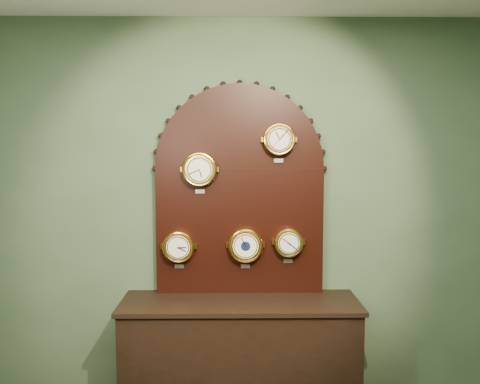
{
  "coord_description": "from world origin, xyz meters",
  "views": [
    {
      "loc": [
        -0.04,
        -1.2,
        1.9
      ],
      "look_at": [
        0.0,
        2.25,
        1.58
      ],
      "focal_mm": 38.33,
      "sensor_mm": 36.0,
      "label": 1
    }
  ],
  "objects_px": {
    "arabic_clock": "(279,140)",
    "hygrometer": "(179,247)",
    "shop_counter": "(240,361)",
    "tide_clock": "(289,243)",
    "roman_clock": "(199,169)",
    "display_board": "(240,183)",
    "barometer": "(245,245)"
  },
  "relations": [
    {
      "from": "display_board",
      "to": "arabic_clock",
      "type": "xyz_separation_m",
      "value": [
        0.28,
        -0.07,
        0.31
      ]
    },
    {
      "from": "tide_clock",
      "to": "roman_clock",
      "type": "bearing_deg",
      "value": -179.92
    },
    {
      "from": "shop_counter",
      "to": "barometer",
      "type": "bearing_deg",
      "value": 75.08
    },
    {
      "from": "arabic_clock",
      "to": "hygrometer",
      "type": "distance_m",
      "value": 1.04
    },
    {
      "from": "roman_clock",
      "to": "arabic_clock",
      "type": "distance_m",
      "value": 0.6
    },
    {
      "from": "arabic_clock",
      "to": "hygrometer",
      "type": "xyz_separation_m",
      "value": [
        -0.71,
        -0.0,
        -0.76
      ]
    },
    {
      "from": "barometer",
      "to": "tide_clock",
      "type": "xyz_separation_m",
      "value": [
        0.31,
        0.0,
        0.02
      ]
    },
    {
      "from": "shop_counter",
      "to": "arabic_clock",
      "type": "distance_m",
      "value": 1.57
    },
    {
      "from": "shop_counter",
      "to": "roman_clock",
      "type": "bearing_deg",
      "value": 151.55
    },
    {
      "from": "display_board",
      "to": "hygrometer",
      "type": "height_order",
      "value": "display_board"
    },
    {
      "from": "hygrometer",
      "to": "barometer",
      "type": "relative_size",
      "value": 0.94
    },
    {
      "from": "shop_counter",
      "to": "display_board",
      "type": "relative_size",
      "value": 1.05
    },
    {
      "from": "shop_counter",
      "to": "arabic_clock",
      "type": "height_order",
      "value": "arabic_clock"
    },
    {
      "from": "shop_counter",
      "to": "barometer",
      "type": "relative_size",
      "value": 5.4
    },
    {
      "from": "roman_clock",
      "to": "shop_counter",
      "type": "bearing_deg",
      "value": -28.45
    },
    {
      "from": "display_board",
      "to": "tide_clock",
      "type": "xyz_separation_m",
      "value": [
        0.35,
        -0.07,
        -0.42
      ]
    },
    {
      "from": "shop_counter",
      "to": "tide_clock",
      "type": "relative_size",
      "value": 6.17
    },
    {
      "from": "barometer",
      "to": "tide_clock",
      "type": "distance_m",
      "value": 0.31
    },
    {
      "from": "shop_counter",
      "to": "display_board",
      "type": "height_order",
      "value": "display_board"
    },
    {
      "from": "roman_clock",
      "to": "tide_clock",
      "type": "distance_m",
      "value": 0.82
    },
    {
      "from": "tide_clock",
      "to": "arabic_clock",
      "type": "bearing_deg",
      "value": -179.69
    },
    {
      "from": "barometer",
      "to": "arabic_clock",
      "type": "bearing_deg",
      "value": 0.17
    },
    {
      "from": "roman_clock",
      "to": "arabic_clock",
      "type": "relative_size",
      "value": 1.07
    },
    {
      "from": "barometer",
      "to": "roman_clock",
      "type": "bearing_deg",
      "value": 179.97
    },
    {
      "from": "arabic_clock",
      "to": "barometer",
      "type": "height_order",
      "value": "arabic_clock"
    },
    {
      "from": "roman_clock",
      "to": "hygrometer",
      "type": "distance_m",
      "value": 0.57
    },
    {
      "from": "shop_counter",
      "to": "roman_clock",
      "type": "xyz_separation_m",
      "value": [
        -0.28,
        0.15,
        1.33
      ]
    },
    {
      "from": "arabic_clock",
      "to": "tide_clock",
      "type": "height_order",
      "value": "arabic_clock"
    },
    {
      "from": "display_board",
      "to": "shop_counter",
      "type": "bearing_deg",
      "value": -90.0
    },
    {
      "from": "roman_clock",
      "to": "display_board",
      "type": "bearing_deg",
      "value": 13.35
    },
    {
      "from": "display_board",
      "to": "hygrometer",
      "type": "relative_size",
      "value": 5.52
    },
    {
      "from": "shop_counter",
      "to": "arabic_clock",
      "type": "relative_size",
      "value": 5.84
    }
  ]
}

